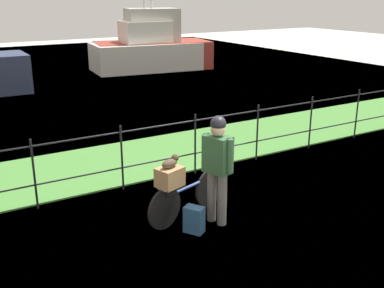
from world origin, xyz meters
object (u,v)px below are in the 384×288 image
(backpack_on_paving, at_px, (194,220))
(moored_boat_far, at_px, (153,47))
(bicycle_main, at_px, (187,197))
(wooden_crate, at_px, (170,177))
(cyclist_person, at_px, (218,161))
(terrier_dog, at_px, (171,162))
(moored_boat_mid, at_px, (146,52))

(backpack_on_paving, distance_m, moored_boat_far, 15.53)
(bicycle_main, relative_size, backpack_on_paving, 4.04)
(wooden_crate, bearing_deg, cyclist_person, -22.21)
(cyclist_person, bearing_deg, backpack_on_paving, -168.80)
(backpack_on_paving, height_order, moored_boat_far, moored_boat_far)
(backpack_on_paving, bearing_deg, moored_boat_far, 124.37)
(terrier_dog, relative_size, backpack_on_paving, 0.81)
(moored_boat_mid, xyz_separation_m, moored_boat_far, (0.44, 0.19, 0.16))
(wooden_crate, xyz_separation_m, moored_boat_mid, (6.11, 13.61, 0.03))
(moored_boat_far, bearing_deg, moored_boat_mid, -156.89)
(bicycle_main, xyz_separation_m, moored_boat_mid, (5.75, 13.50, 0.47))
(moored_boat_mid, bearing_deg, moored_boat_far, 23.11)
(moored_boat_far, bearing_deg, bicycle_main, -114.33)
(terrier_dog, relative_size, moored_boat_mid, 0.07)
(backpack_on_paving, relative_size, moored_boat_far, 0.07)
(wooden_crate, bearing_deg, bicycle_main, 17.24)
(cyclist_person, bearing_deg, moored_boat_mid, 68.54)
(terrier_dog, distance_m, moored_boat_mid, 14.90)
(bicycle_main, relative_size, moored_boat_far, 0.30)
(wooden_crate, xyz_separation_m, moored_boat_far, (6.55, 13.80, 0.18))
(bicycle_main, xyz_separation_m, moored_boat_far, (6.19, 13.69, 0.63))
(cyclist_person, bearing_deg, bicycle_main, 127.87)
(terrier_dog, distance_m, moored_boat_far, 15.26)
(wooden_crate, bearing_deg, moored_boat_far, 64.61)
(terrier_dog, distance_m, cyclist_person, 0.69)
(moored_boat_far, bearing_deg, terrier_dog, -115.32)
(bicycle_main, height_order, terrier_dog, terrier_dog)
(cyclist_person, height_order, moored_boat_far, moored_boat_far)
(wooden_crate, relative_size, moored_boat_mid, 0.07)
(bicycle_main, bearing_deg, cyclist_person, -52.13)
(terrier_dog, height_order, moored_boat_far, moored_boat_far)
(moored_boat_mid, bearing_deg, backpack_on_paving, -112.93)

